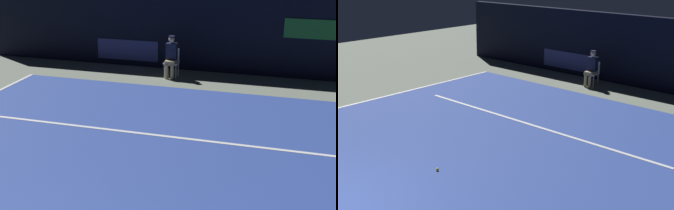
# 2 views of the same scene
# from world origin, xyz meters

# --- Properties ---
(ground_plane) EXTENTS (32.64, 32.64, 0.00)m
(ground_plane) POSITION_xyz_m (0.00, 4.62, 0.00)
(ground_plane) COLOR gray
(court_surface) EXTENTS (10.90, 11.23, 0.01)m
(court_surface) POSITION_xyz_m (0.00, 4.62, 0.01)
(court_surface) COLOR #2D479E
(court_surface) RESTS_ON ground
(line_sideline_right) EXTENTS (0.10, 11.23, 0.01)m
(line_sideline_right) POSITION_xyz_m (-5.40, 4.62, 0.01)
(line_sideline_right) COLOR white
(line_sideline_right) RESTS_ON court_surface
(line_service) EXTENTS (8.50, 0.10, 0.01)m
(line_service) POSITION_xyz_m (0.00, 6.58, 0.01)
(line_service) COLOR white
(line_service) RESTS_ON court_surface
(back_wall) EXTENTS (16.30, 0.33, 2.60)m
(back_wall) POSITION_xyz_m (-0.00, 12.44, 1.30)
(back_wall) COLOR black
(back_wall) RESTS_ON ground
(line_judge_on_chair) EXTENTS (0.46, 0.54, 1.32)m
(line_judge_on_chair) POSITION_xyz_m (-1.00, 11.33, 0.69)
(line_judge_on_chair) COLOR white
(line_judge_on_chair) RESTS_ON ground
(tennis_ball) EXTENTS (0.07, 0.07, 0.07)m
(tennis_ball) POSITION_xyz_m (0.41, 2.90, 0.05)
(tennis_ball) COLOR #CCE033
(tennis_ball) RESTS_ON court_surface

